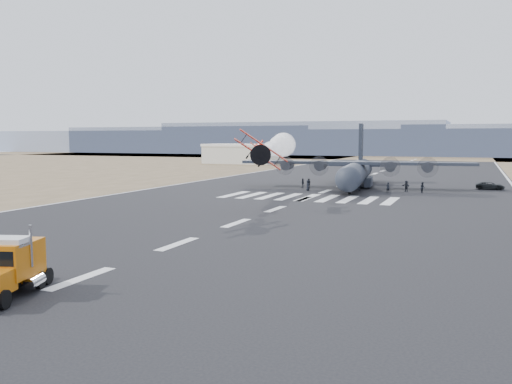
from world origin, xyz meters
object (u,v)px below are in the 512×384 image
Objects in this scene: crew_f at (406,186)px; crew_g at (388,187)px; crew_d at (303,183)px; transport_aircraft at (356,171)px; crew_a at (357,184)px; crew_e at (308,185)px; support_vehicle at (490,186)px; hangar_left at (242,154)px; semi_truck at (8,267)px; crew_h at (423,188)px; crew_c at (359,185)px; aerobatic_biplane at (259,150)px; crew_b at (309,183)px.

crew_f reaches higher than crew_g.
transport_aircraft is at bearing 80.85° from crew_d.
crew_e reaches higher than crew_a.
crew_f reaches higher than crew_a.
support_vehicle is 32.04m from crew_d.
support_vehicle is at bearing -42.59° from hangar_left.
hangar_left is 0.61× the size of transport_aircraft.
semi_truck is 64.67m from crew_e.
crew_g is (6.67, -6.97, -2.15)m from transport_aircraft.
support_vehicle is at bearing -169.25° from crew_g.
crew_g is 5.44m from crew_h.
hangar_left is at bearing 178.30° from crew_d.
crew_c is at bearing 60.85° from crew_h.
crew_f reaches higher than crew_h.
aerobatic_biplane is 3.72× the size of crew_a.
hangar_left is at bearing 12.01° from crew_h.
support_vehicle is 15.93m from crew_f.
crew_b is at bearing 31.09° from crew_c.
crew_f is at bearing -100.44° from crew_e.
crew_d is (-4.09, 31.48, -6.52)m from aerobatic_biplane.
aerobatic_biplane is at bearing 146.35° from support_vehicle.
crew_d is at bearing -38.67° from crew_g.
crew_b is at bearing 66.13° from crew_d.
semi_truck is 4.31× the size of crew_h.
crew_a is at bearing 65.99° from aerobatic_biplane.
hangar_left reaches higher than support_vehicle.
transport_aircraft reaches higher than semi_truck.
crew_c is at bearing 116.47° from support_vehicle.
transport_aircraft is (55.21, -75.95, -0.43)m from hangar_left.
crew_f is (17.99, -0.83, 0.10)m from crew_d.
crew_d is at bearing 105.59° from support_vehicle.
crew_a reaches higher than crew_d.
crew_b is at bearing -140.63° from crew_f.
crew_h is (2.68, -1.08, -0.04)m from crew_f.
crew_g is at bearing 45.97° from crew_d.
semi_truck is at bearing -71.26° from hangar_left.
crew_g is (12.93, 1.87, -0.07)m from crew_e.
semi_truck reaches higher than crew_g.
crew_e is 18.48m from crew_h.
aerobatic_biplane is 3.49× the size of crew_f.
crew_f is (-12.90, -9.34, 0.26)m from support_vehicle.
transport_aircraft is at bearing -176.33° from crew_a.
crew_f reaches higher than crew_b.
semi_truck is 73.64m from transport_aircraft.
crew_d is at bearing -102.13° from crew_a.
crew_c is 1.04× the size of crew_e.
transport_aircraft is at bearing 102.50° from support_vehicle.
crew_e is (-7.30, -5.18, 0.04)m from crew_a.
crew_e is at bearing 74.43° from semi_truck.
crew_h is at bearing 67.77° from crew_a.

